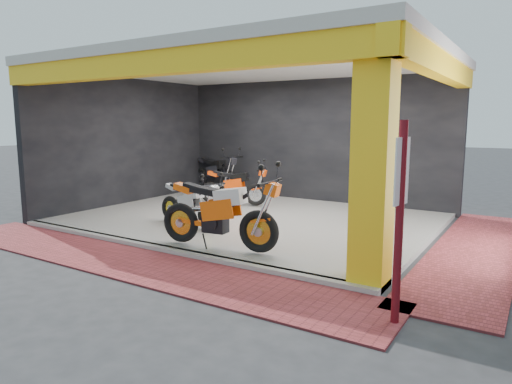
% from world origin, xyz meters
% --- Properties ---
extents(ground, '(80.00, 80.00, 0.00)m').
position_xyz_m(ground, '(0.00, 0.00, 0.00)').
color(ground, '#2D2D30').
rests_on(ground, ground).
extents(showroom_floor, '(8.00, 6.00, 0.10)m').
position_xyz_m(showroom_floor, '(0.00, 2.00, 0.05)').
color(showroom_floor, silver).
rests_on(showroom_floor, ground).
extents(showroom_ceiling, '(8.40, 6.40, 0.20)m').
position_xyz_m(showroom_ceiling, '(0.00, 2.00, 3.60)').
color(showroom_ceiling, beige).
rests_on(showroom_ceiling, corner_column).
extents(back_wall, '(8.20, 0.20, 3.50)m').
position_xyz_m(back_wall, '(0.00, 5.10, 1.75)').
color(back_wall, black).
rests_on(back_wall, ground).
extents(left_wall, '(0.20, 6.20, 3.50)m').
position_xyz_m(left_wall, '(-4.10, 2.00, 1.75)').
color(left_wall, black).
rests_on(left_wall, ground).
extents(corner_column, '(0.50, 0.50, 3.50)m').
position_xyz_m(corner_column, '(3.75, -0.75, 1.75)').
color(corner_column, yellow).
rests_on(corner_column, ground).
extents(header_beam_front, '(8.40, 0.30, 0.40)m').
position_xyz_m(header_beam_front, '(0.00, -1.00, 3.30)').
color(header_beam_front, yellow).
rests_on(header_beam_front, corner_column).
extents(header_beam_right, '(0.30, 6.40, 0.40)m').
position_xyz_m(header_beam_right, '(4.00, 2.00, 3.30)').
color(header_beam_right, yellow).
rests_on(header_beam_right, corner_column).
extents(floor_kerb, '(8.00, 0.20, 0.10)m').
position_xyz_m(floor_kerb, '(0.00, -1.02, 0.05)').
color(floor_kerb, silver).
rests_on(floor_kerb, ground).
extents(paver_front, '(9.00, 1.40, 0.03)m').
position_xyz_m(paver_front, '(0.00, -1.80, 0.01)').
color(paver_front, '#993237').
rests_on(paver_front, ground).
extents(paver_right, '(1.40, 7.00, 0.03)m').
position_xyz_m(paver_right, '(4.80, 2.00, 0.01)').
color(paver_right, '#993237').
rests_on(paver_right, ground).
extents(signpost, '(0.09, 0.32, 2.33)m').
position_xyz_m(signpost, '(4.40, -1.79, 1.28)').
color(signpost, '#5F0E15').
rests_on(signpost, ground).
extents(moto_hero, '(2.52, 1.17, 1.49)m').
position_xyz_m(moto_hero, '(1.75, -0.50, 0.85)').
color(moto_hero, '#F6590A').
rests_on(moto_hero, showroom_floor).
extents(moto_row_a, '(1.97, 1.00, 1.15)m').
position_xyz_m(moto_row_a, '(-0.05, 0.40, 0.68)').
color(moto_row_a, '#A1A4A8').
rests_on(moto_row_a, showroom_floor).
extents(moto_row_b, '(2.08, 1.22, 1.20)m').
position_xyz_m(moto_row_b, '(-0.66, 3.22, 0.70)').
color(moto_row_b, '#FC460A').
rests_on(moto_row_b, showroom_floor).
extents(moto_row_d, '(2.43, 1.52, 1.39)m').
position_xyz_m(moto_row_d, '(-2.48, 4.50, 0.80)').
color(moto_row_d, black).
rests_on(moto_row_d, showroom_floor).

